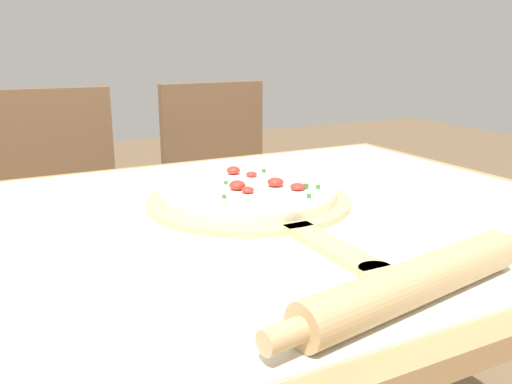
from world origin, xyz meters
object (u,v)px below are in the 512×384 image
object	(u,v)px
pizza	(249,191)
rolling_pin	(415,283)
chair_right	(225,193)
pizza_peel	(254,204)
chair_left	(58,215)

from	to	relation	value
pizza	rolling_pin	size ratio (longest dim) A/B	0.75
chair_right	pizza_peel	bearing A→B (deg)	-111.51
rolling_pin	chair_right	world-z (taller)	chair_right
pizza	chair_left	size ratio (longest dim) A/B	0.36
pizza_peel	rolling_pin	distance (m)	0.42
pizza	chair_left	bearing A→B (deg)	106.84
pizza_peel	chair_right	xyz separation A→B (m)	(0.31, 0.83, -0.22)
pizza_peel	chair_right	world-z (taller)	chair_right
chair_left	pizza	bearing A→B (deg)	-68.81
pizza	chair_right	size ratio (longest dim) A/B	0.36
rolling_pin	chair_right	distance (m)	1.32
pizza	rolling_pin	xyz separation A→B (m)	(-0.01, -0.44, 0.00)
chair_right	pizza	bearing A→B (deg)	-111.99
pizza	chair_right	distance (m)	0.90
pizza_peel	rolling_pin	bearing A→B (deg)	-91.46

